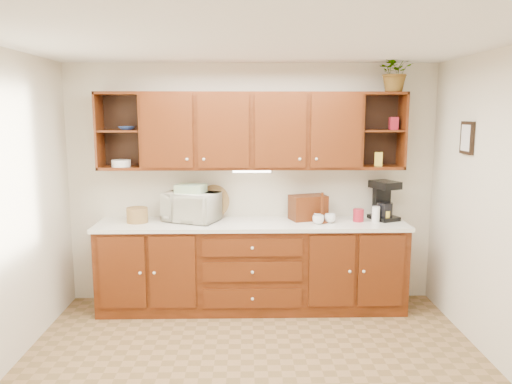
{
  "coord_description": "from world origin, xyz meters",
  "views": [
    {
      "loc": [
        -0.06,
        -3.67,
        2.09
      ],
      "look_at": [
        0.04,
        1.15,
        1.31
      ],
      "focal_mm": 35.0,
      "sensor_mm": 36.0,
      "label": 1
    }
  ],
  "objects_px": {
    "bread_box": "(308,207)",
    "coffee_maker": "(384,201)",
    "microwave": "(191,207)",
    "potted_plant": "(395,71)"
  },
  "relations": [
    {
      "from": "coffee_maker",
      "to": "potted_plant",
      "type": "xyz_separation_m",
      "value": [
        0.06,
        -0.03,
        1.36
      ]
    },
    {
      "from": "coffee_maker",
      "to": "bread_box",
      "type": "bearing_deg",
      "value": 155.85
    },
    {
      "from": "potted_plant",
      "to": "microwave",
      "type": "bearing_deg",
      "value": -179.66
    },
    {
      "from": "microwave",
      "to": "coffee_maker",
      "type": "distance_m",
      "value": 2.06
    },
    {
      "from": "bread_box",
      "to": "coffee_maker",
      "type": "distance_m",
      "value": 0.82
    },
    {
      "from": "microwave",
      "to": "bread_box",
      "type": "height_order",
      "value": "microwave"
    },
    {
      "from": "bread_box",
      "to": "microwave",
      "type": "bearing_deg",
      "value": 165.25
    },
    {
      "from": "microwave",
      "to": "coffee_maker",
      "type": "relative_size",
      "value": 1.32
    },
    {
      "from": "bread_box",
      "to": "coffee_maker",
      "type": "relative_size",
      "value": 0.9
    },
    {
      "from": "microwave",
      "to": "potted_plant",
      "type": "xyz_separation_m",
      "value": [
        2.12,
        0.01,
        1.4
      ]
    }
  ]
}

